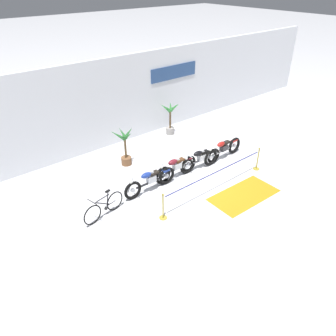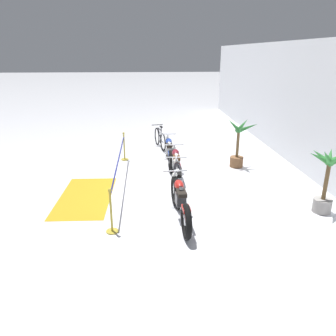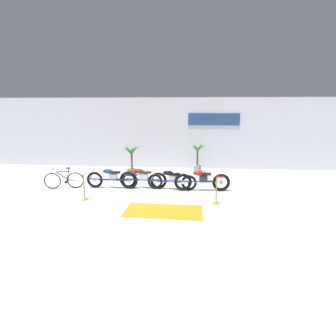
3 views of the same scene
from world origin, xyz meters
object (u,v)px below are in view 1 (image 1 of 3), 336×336
at_px(motorcycle_red_3, 223,150).
at_px(floor_banner, 244,195).
at_px(bicycle, 104,207).
at_px(potted_palm_right_of_row, 170,118).
at_px(motorcycle_black_2, 200,159).
at_px(stanchion_far_left, 195,187).
at_px(motorcycle_maroon_1, 176,168).
at_px(stanchion_mid_left, 257,162).
at_px(potted_palm_left_of_row, 125,148).
at_px(motorcycle_blue_0, 150,181).

distance_m(motorcycle_red_3, floor_banner, 2.93).
height_order(motorcycle_red_3, bicycle, bicycle).
distance_m(bicycle, potted_palm_right_of_row, 7.24).
xyz_separation_m(motorcycle_black_2, floor_banner, (-0.11, -2.56, -0.46)).
distance_m(motorcycle_black_2, stanchion_far_left, 2.52).
bearing_deg(motorcycle_maroon_1, stanchion_mid_left, -28.69).
xyz_separation_m(potted_palm_left_of_row, potted_palm_right_of_row, (3.57, 1.20, 0.08)).
relative_size(motorcycle_blue_0, floor_banner, 0.86).
height_order(bicycle, floor_banner, bicycle).
bearing_deg(stanchion_far_left, potted_palm_right_of_row, 58.96).
bearing_deg(motorcycle_black_2, bicycle, -177.13).
bearing_deg(motorcycle_maroon_1, motorcycle_blue_0, -175.50).
bearing_deg(stanchion_far_left, floor_banner, -27.16).
xyz_separation_m(motorcycle_red_3, potted_palm_left_of_row, (-3.70, 2.41, 0.34)).
bearing_deg(bicycle, potted_palm_left_of_row, 45.20).
bearing_deg(floor_banner, motorcycle_black_2, 89.26).
height_order(motorcycle_maroon_1, potted_palm_left_of_row, potted_palm_left_of_row).
distance_m(motorcycle_maroon_1, stanchion_far_left, 1.83).
bearing_deg(motorcycle_black_2, stanchion_mid_left, -41.80).
bearing_deg(bicycle, potted_palm_right_of_row, 31.66).
distance_m(motorcycle_maroon_1, motorcycle_red_3, 2.68).
relative_size(motorcycle_black_2, potted_palm_left_of_row, 1.31).
xyz_separation_m(motorcycle_maroon_1, potted_palm_right_of_row, (2.55, 3.46, 0.43)).
relative_size(potted_palm_right_of_row, floor_banner, 0.63).
height_order(motorcycle_maroon_1, motorcycle_red_3, motorcycle_red_3).
height_order(motorcycle_red_3, stanchion_far_left, stanchion_far_left).
xyz_separation_m(motorcycle_blue_0, stanchion_mid_left, (4.59, -1.62, -0.12)).
bearing_deg(bicycle, motorcycle_blue_0, 5.90).
xyz_separation_m(motorcycle_blue_0, floor_banner, (2.64, -2.54, -0.47)).
bearing_deg(potted_palm_right_of_row, bicycle, -148.34).
bearing_deg(motorcycle_red_3, motorcycle_maroon_1, 176.75).
xyz_separation_m(motorcycle_blue_0, motorcycle_black_2, (2.75, 0.02, -0.01)).
bearing_deg(stanchion_mid_left, potted_palm_left_of_row, 136.34).
xyz_separation_m(motorcycle_black_2, potted_palm_left_of_row, (-2.35, 2.35, 0.36)).
relative_size(bicycle, stanchion_far_left, 0.33).
bearing_deg(stanchion_mid_left, bicycle, 168.34).
bearing_deg(motorcycle_black_2, floor_banner, -92.56).
bearing_deg(motorcycle_red_3, motorcycle_black_2, 177.36).
relative_size(motorcycle_blue_0, bicycle, 1.38).
bearing_deg(bicycle, floor_banner, -25.66).
height_order(motorcycle_maroon_1, potted_palm_right_of_row, potted_palm_right_of_row).
height_order(bicycle, potted_palm_right_of_row, potted_palm_right_of_row).
xyz_separation_m(motorcycle_maroon_1, stanchion_mid_left, (3.17, -1.73, -0.12)).
relative_size(motorcycle_maroon_1, potted_palm_left_of_row, 1.27).
bearing_deg(potted_palm_right_of_row, potted_palm_left_of_row, -161.48).
relative_size(motorcycle_blue_0, potted_palm_left_of_row, 1.39).
xyz_separation_m(motorcycle_blue_0, stanchion_far_left, (0.85, -1.62, 0.18)).
bearing_deg(motorcycle_blue_0, potted_palm_left_of_row, 80.30).
height_order(motorcycle_blue_0, floor_banner, motorcycle_blue_0).
distance_m(motorcycle_black_2, potted_palm_left_of_row, 3.34).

